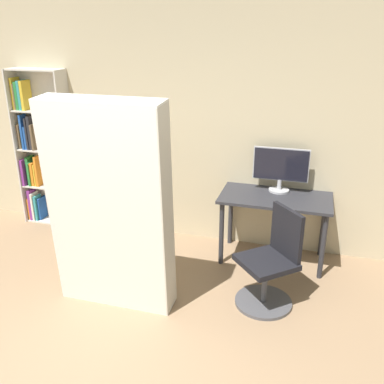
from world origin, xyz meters
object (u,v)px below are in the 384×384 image
at_px(office_chair, 271,268).
at_px(bookshelf, 40,149).
at_px(mattress_near, 111,209).
at_px(monitor, 281,167).

bearing_deg(office_chair, bookshelf, 161.46).
height_order(office_chair, mattress_near, mattress_near).
distance_m(monitor, office_chair, 1.16).
height_order(office_chair, bookshelf, bookshelf).
bearing_deg(bookshelf, monitor, -0.58).
bearing_deg(monitor, office_chair, -87.09).
bearing_deg(mattress_near, bookshelf, 139.80).
distance_m(office_chair, bookshelf, 3.20).
relative_size(monitor, mattress_near, 0.31).
bearing_deg(bookshelf, mattress_near, -40.20).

